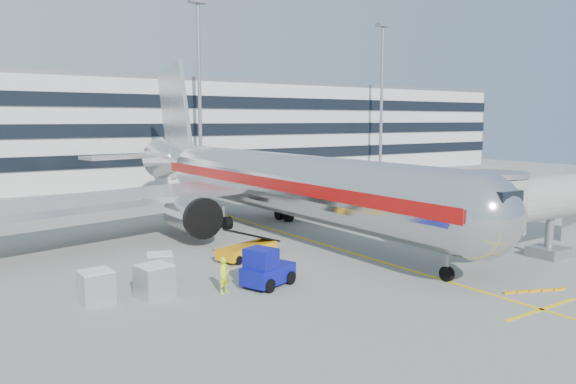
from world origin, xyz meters
TOP-DOWN VIEW (x-y plane):
  - ground at (0.00, 0.00)m, footprint 180.00×180.00m
  - lead_in_line at (0.00, 10.00)m, footprint 0.25×70.00m
  - stop_bar at (0.00, -14.00)m, footprint 6.00×0.25m
  - main_jet at (0.00, 11.72)m, footprint 50.95×48.70m
  - jet_bridge at (12.18, -8.00)m, footprint 17.80×4.50m
  - terminal at (0.00, 57.95)m, footprint 150.00×24.25m
  - light_mast_centre at (8.00, 42.00)m, footprint 2.40×1.20m
  - light_mast_east at (42.00, 42.00)m, footprint 2.40×1.20m
  - belt_loader at (-6.96, 3.39)m, footprint 4.84×2.91m
  - baggage_tug at (-9.36, -2.93)m, footprint 3.49×2.80m
  - cargo_container_left at (-13.78, 1.86)m, footprint 1.87×1.87m
  - cargo_container_right at (-18.14, -0.36)m, footprint 1.65×1.65m
  - cargo_container_front at (-15.30, -1.16)m, footprint 1.90×1.90m
  - ramp_worker at (-11.89, -2.67)m, footprint 0.86×0.70m

SIDE VIEW (x-z plane):
  - ground at x=0.00m, z-range 0.00..0.00m
  - lead_in_line at x=0.00m, z-range 0.00..0.01m
  - stop_bar at x=0.00m, z-range 0.00..0.01m
  - belt_loader at x=-6.96m, z-range -0.49..1.77m
  - cargo_container_left at x=-13.78m, z-range 0.00..1.57m
  - cargo_container_right at x=-18.14m, z-range 0.00..1.70m
  - cargo_container_front at x=-15.30m, z-range 0.00..1.77m
  - baggage_tug at x=-9.36m, z-range -0.15..2.15m
  - ramp_worker at x=-11.89m, z-range 0.00..2.02m
  - jet_bridge at x=12.18m, z-range 0.37..7.37m
  - main_jet at x=0.00m, z-range -3.79..12.26m
  - terminal at x=0.00m, z-range 0.00..15.60m
  - light_mast_centre at x=8.00m, z-range 2.15..27.60m
  - light_mast_east at x=42.00m, z-range 2.15..27.60m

